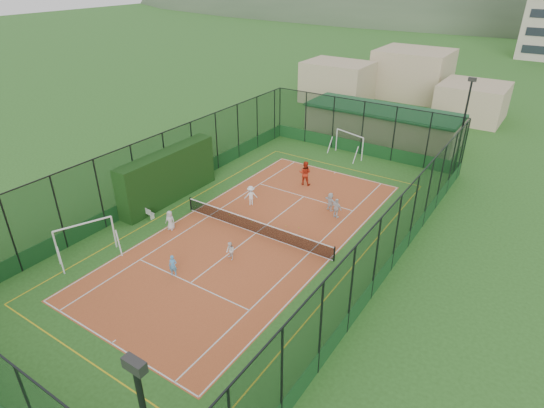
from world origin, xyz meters
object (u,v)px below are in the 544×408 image
(futsal_goal_near, at_px, (86,240))
(clubhouse, at_px, (382,124))
(futsal_goal_far, at_px, (349,144))
(child_near_mid, at_px, (173,265))
(floodlight_ne, at_px, (462,130))
(child_far_left, at_px, (251,195))
(coach, at_px, (305,173))
(child_far_right, at_px, (336,208))
(child_near_left, at_px, (170,220))
(child_near_right, at_px, (230,251))
(white_bench, at_px, (146,211))
(child_far_back, at_px, (330,202))

(futsal_goal_near, bearing_deg, clubhouse, 10.32)
(futsal_goal_far, relative_size, child_near_mid, 2.58)
(floodlight_ne, relative_size, child_near_mid, 6.38)
(floodlight_ne, distance_m, futsal_goal_near, 29.15)
(child_far_left, height_order, coach, coach)
(child_far_right, relative_size, coach, 0.74)
(child_near_left, height_order, child_near_right, child_near_left)
(floodlight_ne, distance_m, white_bench, 25.39)
(child_near_left, distance_m, coach, 11.81)
(white_bench, relative_size, child_near_right, 1.23)
(futsal_goal_far, xyz_separation_m, coach, (-0.27, -7.72, -0.06))
(futsal_goal_near, distance_m, child_far_left, 11.76)
(floodlight_ne, height_order, coach, floodlight_ne)
(futsal_goal_near, relative_size, child_near_mid, 2.68)
(white_bench, height_order, child_near_left, child_near_left)
(child_far_left, bearing_deg, child_far_right, 151.84)
(futsal_goal_far, relative_size, child_far_back, 2.41)
(child_near_mid, relative_size, coach, 0.64)
(futsal_goal_near, xyz_separation_m, child_far_back, (9.77, 13.35, -0.42))
(white_bench, relative_size, futsal_goal_far, 0.44)
(floodlight_ne, distance_m, child_far_right, 13.25)
(futsal_goal_far, height_order, child_near_mid, futsal_goal_far)
(futsal_goal_far, xyz_separation_m, child_far_left, (-1.86, -12.96, -0.31))
(child_near_left, bearing_deg, coach, 55.90)
(floodlight_ne, height_order, child_near_mid, floodlight_ne)
(floodlight_ne, xyz_separation_m, child_near_mid, (-9.92, -22.94, -3.47))
(child_near_mid, distance_m, coach, 14.68)
(child_near_right, bearing_deg, child_near_left, -164.86)
(clubhouse, relative_size, child_far_back, 10.96)
(futsal_goal_near, bearing_deg, coach, 3.11)
(child_near_mid, xyz_separation_m, child_far_right, (4.84, 11.18, 0.09))
(floodlight_ne, bearing_deg, futsal_goal_near, -122.80)
(child_near_mid, bearing_deg, child_near_left, 106.70)
(futsal_goal_far, bearing_deg, white_bench, -93.02)
(white_bench, xyz_separation_m, futsal_goal_near, (0.69, -5.35, 0.71))
(coach, bearing_deg, futsal_goal_far, -106.80)
(futsal_goal_near, height_order, child_near_mid, futsal_goal_near)
(clubhouse, relative_size, child_far_left, 10.03)
(floodlight_ne, height_order, child_near_left, floodlight_ne)
(futsal_goal_near, xyz_separation_m, futsal_goal_far, (6.34, 23.83, -0.04))
(clubhouse, distance_m, child_near_mid, 28.38)
(child_far_back, bearing_deg, white_bench, 57.22)
(floodlight_ne, relative_size, child_far_back, 5.95)
(child_near_mid, distance_m, child_far_back, 12.56)
(futsal_goal_far, height_order, child_far_back, futsal_goal_far)
(child_far_left, bearing_deg, clubhouse, -141.89)
(floodlight_ne, relative_size, white_bench, 5.66)
(floodlight_ne, distance_m, coach, 13.08)
(child_near_mid, relative_size, child_near_right, 1.09)
(child_near_right, height_order, child_far_left, child_far_left)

